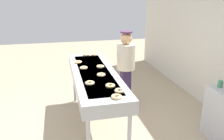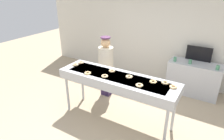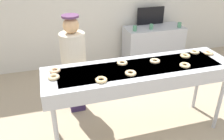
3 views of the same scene
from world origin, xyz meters
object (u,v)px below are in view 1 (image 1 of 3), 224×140
plain_donut_4 (78,62)px  paper_cup_0 (220,84)px  plain_donut_1 (101,75)px  plain_donut_3 (119,91)px  plain_donut_2 (94,54)px  plain_donut_6 (100,66)px  plain_donut_9 (116,97)px  plain_donut_0 (86,55)px  plain_donut_7 (110,86)px  plain_donut_8 (84,68)px  worker_baker (126,64)px  plain_donut_5 (90,83)px  fryer_conveyor (94,77)px

plain_donut_4 → paper_cup_0: 2.48m
plain_donut_1 → plain_donut_3: size_ratio=1.00×
plain_donut_3 → plain_donut_4: same height
plain_donut_2 → paper_cup_0: plain_donut_2 is taller
plain_donut_6 → plain_donut_9: same height
plain_donut_9 → plain_donut_6: bearing=178.4°
plain_donut_0 → paper_cup_0: size_ratio=1.24×
plain_donut_1 → plain_donut_4: size_ratio=1.00×
plain_donut_6 → plain_donut_7: bearing=-1.9°
plain_donut_0 → plain_donut_8: size_ratio=1.00×
worker_baker → plain_donut_4: bearing=87.8°
plain_donut_1 → plain_donut_8: 0.48m
plain_donut_9 → paper_cup_0: size_ratio=1.24×
plain_donut_0 → plain_donut_5: bearing=-5.5°
paper_cup_0 → plain_donut_8: bearing=-112.7°
plain_donut_3 → plain_donut_9: same height
plain_donut_1 → paper_cup_0: bearing=76.6°
plain_donut_0 → plain_donut_8: (0.89, -0.16, 0.00)m
plain_donut_8 → paper_cup_0: plain_donut_8 is taller
fryer_conveyor → plain_donut_6: bearing=144.9°
fryer_conveyor → plain_donut_4: bearing=-159.4°
plain_donut_0 → plain_donut_7: bearing=3.2°
plain_donut_1 → plain_donut_2: size_ratio=1.00×
plain_donut_0 → plain_donut_8: same height
plain_donut_6 → plain_donut_7: (0.92, -0.03, 0.00)m
worker_baker → paper_cup_0: worker_baker is taller
plain_donut_5 → paper_cup_0: plain_donut_5 is taller
plain_donut_6 → paper_cup_0: plain_donut_6 is taller
plain_donut_9 → worker_baker: size_ratio=0.09×
plain_donut_9 → worker_baker: worker_baker is taller
plain_donut_7 → paper_cup_0: plain_donut_7 is taller
plain_donut_2 → plain_donut_7: (1.78, -0.07, 0.00)m
plain_donut_4 → plain_donut_6: 0.51m
paper_cup_0 → plain_donut_6: bearing=-116.2°
plain_donut_7 → paper_cup_0: 1.82m
plain_donut_6 → plain_donut_7: size_ratio=1.00×
plain_donut_4 → plain_donut_9: size_ratio=1.00×
plain_donut_7 → plain_donut_2: bearing=177.9°
plain_donut_7 → plain_donut_8: same height
plain_donut_2 → plain_donut_5: size_ratio=1.00×
plain_donut_7 → plain_donut_9: same height
fryer_conveyor → plain_donut_9: size_ratio=18.08×
plain_donut_0 → worker_baker: worker_baker is taller
worker_baker → plain_donut_0: bearing=53.8°
plain_donut_2 → plain_donut_9: (2.15, -0.07, 0.00)m
plain_donut_2 → plain_donut_7: 1.78m
plain_donut_3 → plain_donut_9: 0.19m
plain_donut_0 → plain_donut_3: 2.01m
plain_donut_2 → plain_donut_8: (0.87, -0.33, 0.00)m
plain_donut_4 → plain_donut_6: size_ratio=1.00×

